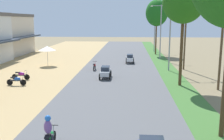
{
  "coord_description": "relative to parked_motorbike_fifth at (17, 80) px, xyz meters",
  "views": [
    {
      "loc": [
        1.19,
        -1.84,
        5.92
      ],
      "look_at": [
        -0.27,
        20.16,
        1.71
      ],
      "focal_mm": 42.32,
      "sensor_mm": 36.0,
      "label": 1
    }
  ],
  "objects": [
    {
      "name": "vendor_umbrella",
      "position": [
        -0.4,
        10.52,
        1.75
      ],
      "size": [
        2.2,
        2.2,
        2.52
      ],
      "color": "#99999E",
      "rests_on": "dirt_shoulder"
    },
    {
      "name": "median_tree_second",
      "position": [
        14.76,
        1.07,
        6.88
      ],
      "size": [
        3.65,
        3.65,
        9.31
      ],
      "color": "#4C351E",
      "rests_on": "median_strip"
    },
    {
      "name": "shophouse_far",
      "position": [
        -11.01,
        21.44,
        2.91
      ],
      "size": [
        7.57,
        10.78,
        6.9
      ],
      "color": "beige",
      "rests_on": "ground"
    },
    {
      "name": "streetlamp_near",
      "position": [
        14.76,
        8.13,
        4.26
      ],
      "size": [
        3.16,
        0.2,
        8.29
      ],
      "color": "gray",
      "rests_on": "median_strip"
    },
    {
      "name": "motorbike_ahead_third",
      "position": [
        6.56,
        -11.6,
        0.3
      ],
      "size": [
        0.54,
        1.8,
        1.66
      ],
      "color": "black",
      "rests_on": "road_strip"
    },
    {
      "name": "motorbike_ahead_fourth",
      "position": [
        6.06,
        7.83,
        0.02
      ],
      "size": [
        0.54,
        1.8,
        0.94
      ],
      "color": "black",
      "rests_on": "road_strip"
    },
    {
      "name": "parked_motorbike_fifth",
      "position": [
        0.0,
        0.0,
        0.0
      ],
      "size": [
        1.8,
        0.54,
        0.94
      ],
      "color": "black",
      "rests_on": "dirt_shoulder"
    },
    {
      "name": "streetlamp_far",
      "position": [
        14.76,
        26.99,
        3.69
      ],
      "size": [
        3.16,
        0.2,
        7.21
      ],
      "color": "gray",
      "rests_on": "median_strip"
    },
    {
      "name": "utility_pole_near",
      "position": [
        16.7,
        9.18,
        4.45
      ],
      "size": [
        1.8,
        0.2,
        9.61
      ],
      "color": "brown",
      "rests_on": "ground"
    },
    {
      "name": "median_tree_third",
      "position": [
        14.65,
        22.89,
        6.47
      ],
      "size": [
        3.7,
        3.7,
        9.18
      ],
      "color": "#4C351E",
      "rests_on": "median_strip"
    },
    {
      "name": "streetlamp_mid",
      "position": [
        14.76,
        17.38,
        4.12
      ],
      "size": [
        3.16,
        0.2,
        8.02
      ],
      "color": "gray",
      "rests_on": "median_strip"
    },
    {
      "name": "car_sedan_silver",
      "position": [
        7.75,
        3.49,
        0.19
      ],
      "size": [
        1.1,
        2.26,
        1.19
      ],
      "color": "#B7BCC1",
      "rests_on": "road_strip"
    },
    {
      "name": "car_sedan_white",
      "position": [
        10.23,
        13.23,
        0.19
      ],
      "size": [
        1.1,
        2.26,
        1.19
      ],
      "color": "silver",
      "rests_on": "road_strip"
    },
    {
      "name": "parked_motorbike_sixth",
      "position": [
        -0.54,
        2.27,
        0.0
      ],
      "size": [
        1.8,
        0.54,
        0.94
      ],
      "color": "black",
      "rests_on": "dirt_shoulder"
    },
    {
      "name": "utility_pole_far",
      "position": [
        17.78,
        -0.16,
        4.47
      ],
      "size": [
        1.8,
        0.2,
        9.66
      ],
      "color": "brown",
      "rests_on": "ground"
    }
  ]
}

